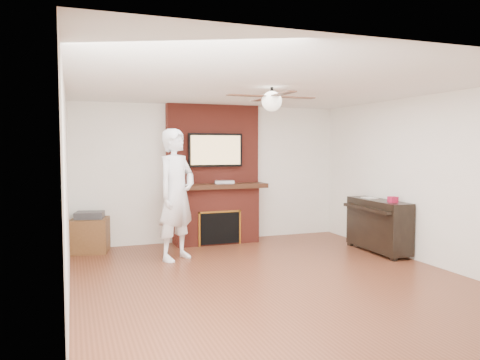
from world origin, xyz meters
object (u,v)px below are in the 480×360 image
object	(u,v)px
fireplace	(215,188)
person	(176,195)
piano	(378,224)
side_table	(90,233)

from	to	relation	value
fireplace	person	size ratio (longest dim) A/B	1.24
person	piano	bearing A→B (deg)	-48.26
fireplace	piano	distance (m)	2.90
side_table	fireplace	bearing A→B (deg)	13.48
person	side_table	distance (m)	1.75
person	piano	world-z (taller)	person
fireplace	person	xyz separation A→B (m)	(-0.94, -1.08, 0.01)
person	side_table	bearing A→B (deg)	103.56
fireplace	side_table	size ratio (longest dim) A/B	3.65
fireplace	piano	size ratio (longest dim) A/B	1.87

